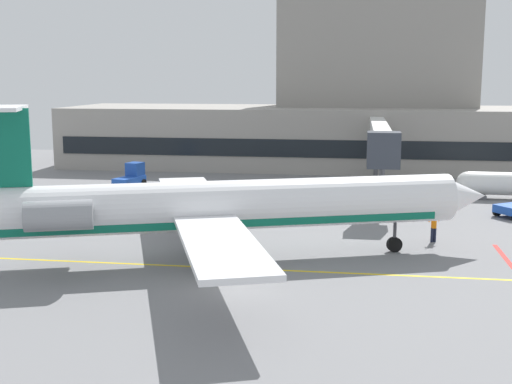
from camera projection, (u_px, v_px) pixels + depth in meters
ground at (231, 290)px, 33.19m from camera, size 120.00×120.00×0.11m
terminal_building at (345, 108)px, 79.14m from camera, size 61.35×17.11×20.17m
jet_bridge_west at (380, 139)px, 58.46m from camera, size 2.40×22.47×6.41m
regional_jet at (214, 206)px, 37.67m from camera, size 31.72×25.49×8.85m
pushback_tractor at (131, 177)px, 63.85m from camera, size 2.54×3.88×2.30m
fuel_tank at (504, 184)px, 57.62m from camera, size 7.89×2.12×2.33m
marshaller at (434, 227)px, 42.55m from camera, size 0.78×0.46×1.92m
safety_cone_alpha at (270, 221)px, 47.79m from camera, size 0.47×0.47×0.55m
safety_cone_bravo at (110, 219)px, 48.49m from camera, size 0.47×0.47×0.55m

